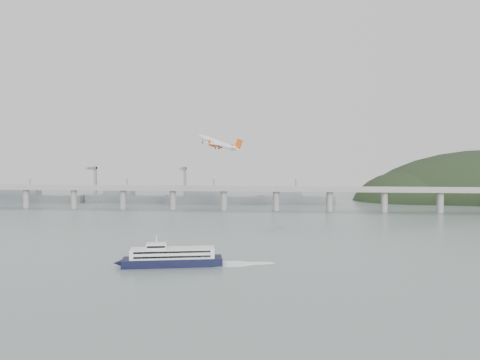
# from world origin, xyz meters

# --- Properties ---
(ground) EXTENTS (900.00, 900.00, 0.00)m
(ground) POSITION_xyz_m (0.00, 0.00, 0.00)
(ground) COLOR slate
(ground) RESTS_ON ground
(bridge) EXTENTS (800.00, 22.00, 23.90)m
(bridge) POSITION_xyz_m (-1.15, 200.00, 17.65)
(bridge) COLOR gray
(bridge) RESTS_ON ground
(distant_fleet) EXTENTS (453.00, 60.90, 40.00)m
(distant_fleet) POSITION_xyz_m (-155.36, 265.08, 6.22)
(distant_fleet) COLOR slate
(distant_fleet) RESTS_ON ground
(ferry) EXTENTS (75.05, 24.98, 14.30)m
(ferry) POSITION_xyz_m (-22.97, -31.30, 3.88)
(ferry) COLOR black
(ferry) RESTS_ON ground
(airliner) EXTENTS (37.95, 35.60, 15.63)m
(airliner) POSITION_xyz_m (-21.50, 107.47, 61.20)
(airliner) COLOR white
(airliner) RESTS_ON ground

